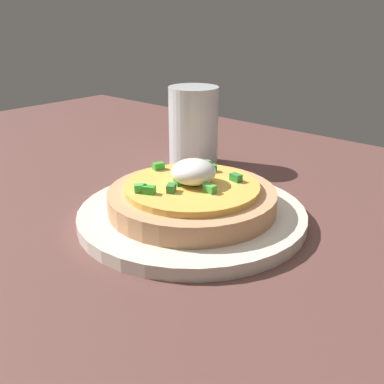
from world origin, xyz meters
The scene contains 4 objects.
dining_table centered at (0.00, 0.00, 1.74)cm, with size 128.82×69.75×3.48cm, color brown.
plate centered at (6.10, -7.70, 4.18)cm, with size 24.72×24.72×1.38cm, color silver.
pizza centered at (6.09, -7.68, 6.42)cm, with size 18.16×18.16×5.55cm.
cup_near centered at (-6.79, 7.07, 8.64)cm, with size 7.19×7.19×11.45cm.
Camera 1 is at (36.41, -41.68, 25.21)cm, focal length 42.85 mm.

